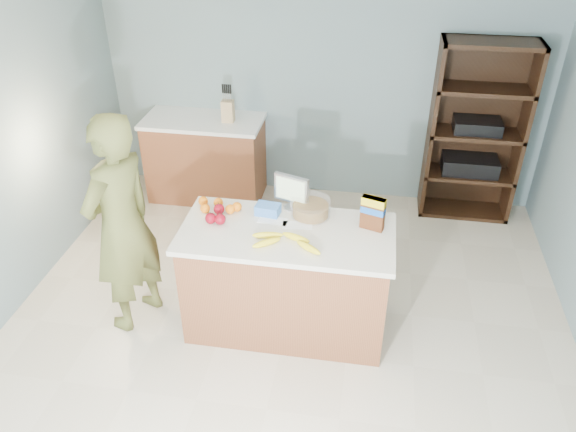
% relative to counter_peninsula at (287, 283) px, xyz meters
% --- Properties ---
extents(floor, '(4.50, 5.00, 0.02)m').
position_rel_counter_peninsula_xyz_m(floor, '(0.00, -0.30, -0.42)').
color(floor, beige).
rests_on(floor, ground).
extents(walls, '(4.52, 5.02, 2.51)m').
position_rel_counter_peninsula_xyz_m(walls, '(0.00, -0.30, 1.24)').
color(walls, gray).
rests_on(walls, ground).
extents(counter_peninsula, '(1.56, 0.76, 0.90)m').
position_rel_counter_peninsula_xyz_m(counter_peninsula, '(0.00, 0.00, 0.00)').
color(counter_peninsula, brown).
rests_on(counter_peninsula, ground).
extents(back_cabinet, '(1.24, 0.62, 0.90)m').
position_rel_counter_peninsula_xyz_m(back_cabinet, '(-1.20, 1.90, 0.04)').
color(back_cabinet, brown).
rests_on(back_cabinet, ground).
extents(shelving_unit, '(0.90, 0.40, 1.80)m').
position_rel_counter_peninsula_xyz_m(shelving_unit, '(1.55, 2.05, 0.45)').
color(shelving_unit, black).
rests_on(shelving_unit, ground).
extents(person, '(0.62, 0.75, 1.77)m').
position_rel_counter_peninsula_xyz_m(person, '(-1.22, -0.11, 0.47)').
color(person, brown).
rests_on(person, ground).
extents(knife_block, '(0.12, 0.10, 0.31)m').
position_rel_counter_peninsula_xyz_m(knife_block, '(-0.92, 1.89, 0.60)').
color(knife_block, tan).
rests_on(knife_block, back_cabinet).
extents(envelopes, '(0.42, 0.17, 0.00)m').
position_rel_counter_peninsula_xyz_m(envelopes, '(-0.03, 0.11, 0.49)').
color(envelopes, white).
rests_on(envelopes, counter_peninsula).
extents(bananas, '(0.52, 0.25, 0.05)m').
position_rel_counter_peninsula_xyz_m(bananas, '(0.01, -0.15, 0.51)').
color(bananas, yellow).
rests_on(bananas, counter_peninsula).
extents(apples, '(0.16, 0.22, 0.08)m').
position_rel_counter_peninsula_xyz_m(apples, '(-0.54, 0.06, 0.53)').
color(apples, maroon).
rests_on(apples, counter_peninsula).
extents(oranges, '(0.35, 0.18, 0.07)m').
position_rel_counter_peninsula_xyz_m(oranges, '(-0.56, 0.21, 0.52)').
color(oranges, orange).
rests_on(oranges, counter_peninsula).
extents(blue_carton, '(0.19, 0.14, 0.08)m').
position_rel_counter_peninsula_xyz_m(blue_carton, '(-0.18, 0.21, 0.52)').
color(blue_carton, blue).
rests_on(blue_carton, counter_peninsula).
extents(salad_bowl, '(0.30, 0.30, 0.13)m').
position_rel_counter_peninsula_xyz_m(salad_bowl, '(0.14, 0.25, 0.54)').
color(salad_bowl, '#267219').
rests_on(salad_bowl, counter_peninsula).
extents(tv, '(0.28, 0.12, 0.28)m').
position_rel_counter_peninsula_xyz_m(tv, '(-0.02, 0.32, 0.64)').
color(tv, silver).
rests_on(tv, counter_peninsula).
extents(cereal_box, '(0.18, 0.11, 0.26)m').
position_rel_counter_peninsula_xyz_m(cereal_box, '(0.60, 0.14, 0.63)').
color(cereal_box, '#592B14').
rests_on(cereal_box, counter_peninsula).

